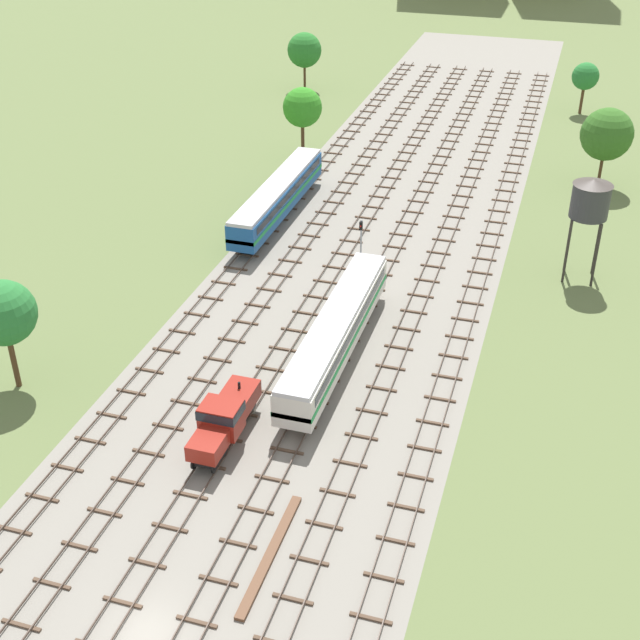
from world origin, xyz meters
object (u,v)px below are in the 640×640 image
at_px(shunter_loco_centre_left_nearest, 224,417).
at_px(passenger_coach_far_left_mid, 278,196).
at_px(passenger_coach_centre_near, 336,331).
at_px(signal_post_nearest, 361,237).
at_px(water_tower, 591,200).

distance_m(shunter_loco_centre_left_nearest, passenger_coach_far_left_mid, 37.51).
bearing_deg(passenger_coach_centre_near, signal_post_nearest, 97.89).
height_order(shunter_loco_centre_left_nearest, water_tower, water_tower).
bearing_deg(shunter_loco_centre_left_nearest, signal_post_nearest, 85.46).
bearing_deg(passenger_coach_centre_near, passenger_coach_far_left_mid, 118.96).
xyz_separation_m(water_tower, signal_post_nearest, (-20.07, -3.74, -4.77)).
height_order(passenger_coach_centre_near, passenger_coach_far_left_mid, same).
bearing_deg(passenger_coach_far_left_mid, passenger_coach_centre_near, -61.04).
bearing_deg(passenger_coach_far_left_mid, shunter_loco_centre_left_nearest, -76.15).
xyz_separation_m(shunter_loco_centre_left_nearest, passenger_coach_far_left_mid, (-8.98, 36.41, 0.60)).
height_order(passenger_coach_far_left_mid, signal_post_nearest, signal_post_nearest).
relative_size(passenger_coach_centre_near, signal_post_nearest, 4.58).
bearing_deg(water_tower, signal_post_nearest, -169.44).
height_order(water_tower, signal_post_nearest, water_tower).
xyz_separation_m(passenger_coach_centre_near, signal_post_nearest, (-2.24, 16.18, 0.47)).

